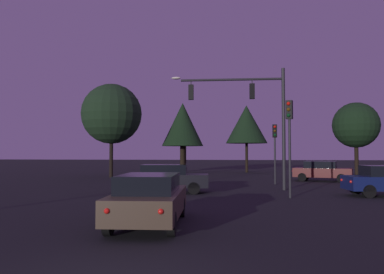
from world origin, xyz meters
TOP-DOWN VIEW (x-y plane):
  - ground_plane at (0.00, 24.50)m, footprint 168.00×168.00m
  - traffic_signal_mast_arm at (3.14, 16.51)m, footprint 6.70×0.45m
  - traffic_light_corner_left at (4.78, 12.67)m, footprint 0.37×0.39m
  - traffic_light_corner_right at (4.94, 20.55)m, footprint 0.31×0.35m
  - car_nearside_lane at (-0.40, 5.34)m, footprint 2.10×4.67m
  - car_crossing_left at (-1.51, 14.39)m, footprint 4.62×2.05m
  - car_far_lane at (8.79, 23.78)m, footprint 4.55×3.12m
  - tree_behind_sign at (-2.88, 31.07)m, footprint 4.09×4.09m
  - tree_left_far at (-8.61, 26.49)m, footprint 5.31×5.31m
  - tree_center_horizon at (-3.50, 37.30)m, footprint 3.08×3.08m
  - tree_right_cluster at (12.64, 27.99)m, footprint 3.93×3.93m
  - tree_lot_edge at (3.56, 36.03)m, footprint 4.56×4.56m

SIDE VIEW (x-z plane):
  - ground_plane at x=0.00m, z-range 0.00..0.00m
  - car_crossing_left at x=-1.51m, z-range 0.04..1.56m
  - car_far_lane at x=8.79m, z-range 0.04..1.56m
  - car_nearside_lane at x=-0.40m, z-range 0.04..1.56m
  - traffic_light_corner_right at x=4.94m, z-range 0.87..4.97m
  - traffic_light_corner_left at x=4.78m, z-range 0.96..5.64m
  - tree_right_cluster at x=12.64m, z-range 1.28..7.79m
  - traffic_signal_mast_arm at x=3.14m, z-range 1.33..8.45m
  - tree_behind_sign at x=-2.88m, z-range 1.38..8.49m
  - tree_lot_edge at x=3.56m, z-range 1.59..8.99m
  - tree_center_horizon at x=-3.50m, z-range 1.81..9.08m
  - tree_left_far at x=-8.61m, z-range 1.46..9.72m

